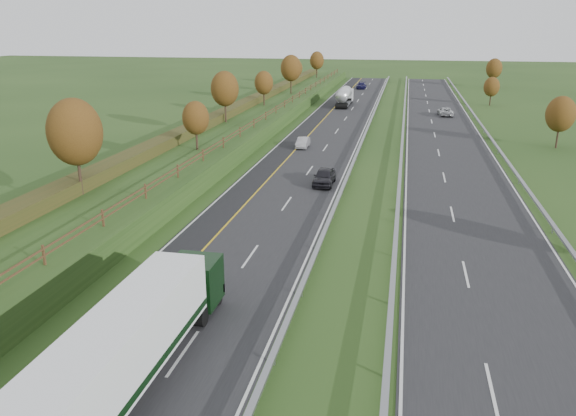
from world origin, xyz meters
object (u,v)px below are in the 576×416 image
car_oncoming (445,111)px  car_silver_mid (303,142)px  box_lorry (133,341)px  car_small_far (361,86)px  road_tanker (345,96)px  car_dark_near (324,177)px

car_oncoming → car_silver_mid: bearing=55.2°
car_silver_mid → box_lorry: bearing=-88.5°
box_lorry → car_small_far: bearing=90.1°
road_tanker → car_small_far: bearing=88.6°
car_silver_mid → car_small_far: 71.55m
road_tanker → car_silver_mid: size_ratio=2.88×
car_dark_near → car_silver_mid: bearing=107.8°
car_small_far → car_oncoming: 44.18m
car_dark_near → car_oncoming: 49.92m
car_small_far → car_oncoming: (17.67, -40.49, -0.03)m
car_dark_near → car_silver_mid: size_ratio=1.21×
road_tanker → car_silver_mid: (-0.87, -40.42, -1.18)m
box_lorry → car_small_far: box_lorry is taller
box_lorry → car_oncoming: bearing=78.0°
box_lorry → car_small_far: size_ratio=3.15×
car_small_far → box_lorry: bearing=-88.5°
box_lorry → road_tanker: box_lorry is taller
road_tanker → car_dark_near: (4.31, -57.25, -1.02)m
road_tanker → car_oncoming: road_tanker is taller
box_lorry → road_tanker: 91.04m
car_silver_mid → road_tanker: bearing=88.1°
box_lorry → road_tanker: bearing=90.7°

